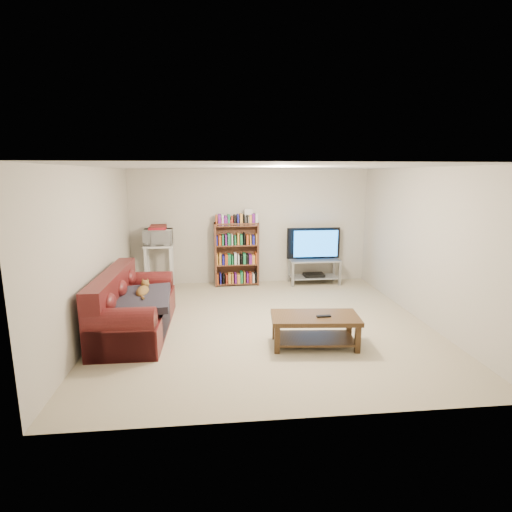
{
  "coord_description": "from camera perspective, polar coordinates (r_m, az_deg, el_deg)",
  "views": [
    {
      "loc": [
        -0.75,
        -5.87,
        2.3
      ],
      "look_at": [
        -0.1,
        0.4,
        1.0
      ],
      "focal_mm": 28.0,
      "sensor_mm": 36.0,
      "label": 1
    }
  ],
  "objects": [
    {
      "name": "floor",
      "position": [
        6.35,
        1.29,
        -9.59
      ],
      "size": [
        5.0,
        5.0,
        0.0
      ],
      "primitive_type": "plane",
      "color": "#BDAF8C",
      "rests_on": "ground"
    },
    {
      "name": "ceiling",
      "position": [
        5.92,
        1.4,
        12.62
      ],
      "size": [
        5.0,
        5.0,
        0.0
      ],
      "primitive_type": "plane",
      "rotation": [
        3.14,
        0.0,
        0.0
      ],
      "color": "white",
      "rests_on": "ground"
    },
    {
      "name": "wall_back",
      "position": [
        8.47,
        -0.8,
        4.18
      ],
      "size": [
        5.0,
        0.0,
        5.0
      ],
      "primitive_type": "plane",
      "rotation": [
        1.57,
        0.0,
        0.0
      ],
      "color": "beige",
      "rests_on": "ground"
    },
    {
      "name": "wall_front",
      "position": [
        3.62,
        6.37,
        -6.06
      ],
      "size": [
        5.0,
        0.0,
        5.0
      ],
      "primitive_type": "plane",
      "rotation": [
        -1.57,
        0.0,
        0.0
      ],
      "color": "beige",
      "rests_on": "ground"
    },
    {
      "name": "wall_left",
      "position": [
        6.22,
        -22.15,
        0.61
      ],
      "size": [
        0.0,
        5.0,
        5.0
      ],
      "primitive_type": "plane",
      "rotation": [
        1.57,
        0.0,
        1.57
      ],
      "color": "beige",
      "rests_on": "ground"
    },
    {
      "name": "wall_right",
      "position": [
        6.8,
        22.74,
        1.43
      ],
      "size": [
        0.0,
        5.0,
        5.0
      ],
      "primitive_type": "plane",
      "rotation": [
        1.57,
        0.0,
        -1.57
      ],
      "color": "beige",
      "rests_on": "ground"
    },
    {
      "name": "sofa",
      "position": [
        6.23,
        -17.49,
        -7.46
      ],
      "size": [
        0.94,
        2.12,
        0.9
      ],
      "rotation": [
        0.0,
        0.0,
        -0.01
      ],
      "color": "#501415",
      "rests_on": "floor"
    },
    {
      "name": "blanket",
      "position": [
        5.99,
        -16.18,
        -5.97
      ],
      "size": [
        0.89,
        1.11,
        0.19
      ],
      "primitive_type": "cube",
      "rotation": [
        0.05,
        -0.04,
        0.07
      ],
      "color": "#28252E",
      "rests_on": "sofa"
    },
    {
      "name": "cat",
      "position": [
        6.15,
        -15.89,
        -4.91
      ],
      "size": [
        0.24,
        0.58,
        0.17
      ],
      "primitive_type": null,
      "rotation": [
        0.0,
        0.0,
        -0.01
      ],
      "color": "brown",
      "rests_on": "sofa"
    },
    {
      "name": "coffee_table",
      "position": [
        5.53,
        8.4,
        -9.69
      ],
      "size": [
        1.22,
        0.69,
        0.43
      ],
      "rotation": [
        0.0,
        0.0,
        -0.09
      ],
      "color": "#3C2815",
      "rests_on": "floor"
    },
    {
      "name": "remote",
      "position": [
        5.45,
        9.65,
        -8.48
      ],
      "size": [
        0.19,
        0.06,
        0.02
      ],
      "primitive_type": "cube",
      "rotation": [
        0.0,
        0.0,
        0.06
      ],
      "color": "black",
      "rests_on": "coffee_table"
    },
    {
      "name": "tv_stand",
      "position": [
        8.56,
        8.29,
        -1.6
      ],
      "size": [
        1.06,
        0.48,
        0.53
      ],
      "rotation": [
        0.0,
        0.0,
        0.01
      ],
      "color": "#999EA3",
      "rests_on": "floor"
    },
    {
      "name": "television",
      "position": [
        8.46,
        8.39,
        1.71
      ],
      "size": [
        1.14,
        0.16,
        0.66
      ],
      "primitive_type": "imported",
      "rotation": [
        0.0,
        0.0,
        3.15
      ],
      "color": "black",
      "rests_on": "tv_stand"
    },
    {
      "name": "dvd_player",
      "position": [
        8.6,
        8.26,
        -2.68
      ],
      "size": [
        0.43,
        0.3,
        0.06
      ],
      "primitive_type": "cube",
      "rotation": [
        0.0,
        0.0,
        0.01
      ],
      "color": "black",
      "rests_on": "tv_stand"
    },
    {
      "name": "bookshelf",
      "position": [
        8.32,
        -2.8,
        0.41
      ],
      "size": [
        0.93,
        0.32,
        1.32
      ],
      "rotation": [
        0.0,
        0.0,
        0.04
      ],
      "color": "#532E1D",
      "rests_on": "floor"
    },
    {
      "name": "shelf_clutter",
      "position": [
        8.23,
        -2.17,
        5.54
      ],
      "size": [
        0.67,
        0.23,
        0.28
      ],
      "rotation": [
        0.0,
        0.0,
        0.04
      ],
      "color": "silver",
      "rests_on": "bookshelf"
    },
    {
      "name": "microwave_stand",
      "position": [
        8.28,
        -13.66,
        -0.67
      ],
      "size": [
        0.58,
        0.43,
        0.91
      ],
      "rotation": [
        0.0,
        0.0,
        0.03
      ],
      "color": "silver",
      "rests_on": "floor"
    },
    {
      "name": "microwave",
      "position": [
        8.19,
        -13.82,
        2.64
      ],
      "size": [
        0.57,
        0.4,
        0.31
      ],
      "primitive_type": "imported",
      "rotation": [
        0.0,
        0.0,
        0.03
      ],
      "color": "silver",
      "rests_on": "microwave_stand"
    },
    {
      "name": "game_boxes",
      "position": [
        8.16,
        -13.88,
        3.88
      ],
      "size": [
        0.34,
        0.3,
        0.05
      ],
      "primitive_type": "cube",
      "rotation": [
        0.0,
        0.0,
        0.03
      ],
      "color": "maroon",
      "rests_on": "microwave"
    }
  ]
}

